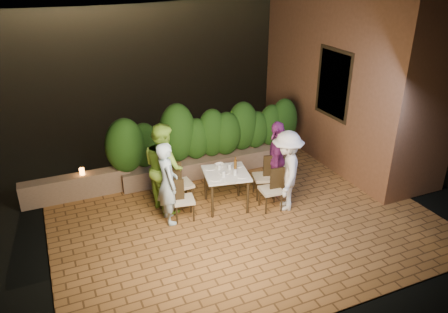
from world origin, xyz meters
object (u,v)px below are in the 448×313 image
dining_table (226,189)px  chair_left_back (181,183)px  bowl (220,165)px  diner_white (287,171)px  diner_purple (277,158)px  beer_bottle (235,164)px  diner_blue (167,183)px  chair_left_front (184,199)px  chair_right_back (264,176)px  diner_green (164,167)px  parapet_lamp (82,171)px  chair_right_front (271,189)px

dining_table → chair_left_back: chair_left_back is taller
dining_table → bowl: bowl is taller
diner_white → dining_table: bearing=-86.4°
chair_left_back → diner_white: 2.09m
chair_left_back → diner_purple: 2.02m
beer_bottle → diner_blue: bearing=-177.8°
bowl → chair_left_back: 0.85m
dining_table → bowl: bearing=90.5°
chair_left_front → chair_left_back: size_ratio=0.89×
chair_left_back → beer_bottle: bearing=-28.1°
chair_left_front → chair_right_back: bearing=14.2°
diner_purple → bowl: bearing=-67.7°
beer_bottle → diner_green: size_ratio=0.16×
diner_blue → parapet_lamp: size_ratio=11.42×
diner_blue → diner_green: (0.09, 0.51, 0.08)m
chair_right_back → parapet_lamp: 3.72m
diner_white → diner_purple: diner_white is taller
chair_left_back → chair_right_back: chair_left_back is taller
diner_blue → parapet_lamp: 2.10m
chair_right_front → chair_left_front: bearing=-7.3°
beer_bottle → diner_green: bearing=160.5°
chair_left_front → chair_right_back: size_ratio=0.92×
dining_table → chair_left_front: chair_left_front is taller
chair_right_front → parapet_lamp: chair_right_front is taller
diner_blue → diner_white: size_ratio=0.99×
diner_white → parapet_lamp: diner_white is taller
chair_left_front → chair_left_back: bearing=86.3°
diner_blue → diner_white: (2.24, -0.46, 0.01)m
dining_table → diner_green: (-1.11, 0.46, 0.51)m
diner_blue → diner_purple: bearing=-87.0°
chair_left_front → diner_green: diner_green is taller
chair_right_back → diner_purple: bearing=-161.8°
dining_table → chair_left_front: bearing=-174.7°
beer_bottle → parapet_lamp: bearing=150.5°
dining_table → chair_left_front: size_ratio=1.00×
dining_table → diner_purple: 1.25m
beer_bottle → diner_purple: 0.98m
diner_blue → diner_purple: (2.36, 0.14, 0.00)m
chair_left_back → diner_purple: (1.96, -0.35, 0.33)m
chair_right_back → chair_left_back: bearing=2.2°
dining_table → diner_purple: size_ratio=0.52×
chair_right_back → diner_white: size_ratio=0.56×
dining_table → diner_blue: size_ratio=0.53×
diner_white → beer_bottle: bearing=-91.5°
chair_left_back → diner_blue: 0.71m
diner_green → chair_right_front: bearing=-127.7°
bowl → diner_blue: diner_blue is taller
chair_left_front → diner_blue: diner_blue is taller
chair_right_front → diner_white: diner_white is taller
bowl → diner_white: size_ratio=0.12×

